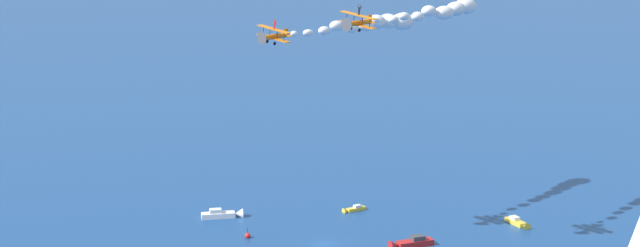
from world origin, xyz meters
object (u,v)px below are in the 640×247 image
(motorboat_ahead, at_px, (409,243))
(biplane_lead, at_px, (358,22))
(motorboat_far_stbd, at_px, (224,214))
(wingwalker_wingman, at_px, (275,24))
(wingwalker_lead, at_px, (359,9))
(biplane_wingman, at_px, (274,36))
(motorboat_offshore, at_px, (353,209))
(motorboat_trailing, at_px, (518,223))
(marker_buoy, at_px, (248,236))

(motorboat_ahead, relative_size, biplane_lead, 1.29)
(motorboat_far_stbd, xyz_separation_m, wingwalker_wingman, (-14.72, -10.66, 39.45))
(wingwalker_lead, distance_m, biplane_wingman, 17.14)
(motorboat_far_stbd, distance_m, biplane_lead, 52.13)
(wingwalker_lead, relative_size, biplane_wingman, 0.27)
(motorboat_offshore, xyz_separation_m, motorboat_ahead, (-21.92, -8.90, 0.26))
(motorboat_trailing, relative_size, biplane_wingman, 0.98)
(marker_buoy, height_order, wingwalker_lead, wingwalker_lead)
(motorboat_trailing, distance_m, biplane_lead, 53.99)
(motorboat_ahead, distance_m, biplane_wingman, 44.63)
(biplane_lead, distance_m, wingwalker_lead, 2.19)
(motorboat_trailing, bearing_deg, marker_buoy, 96.68)
(motorboat_far_stbd, height_order, wingwalker_wingman, wingwalker_wingman)
(motorboat_far_stbd, height_order, motorboat_trailing, motorboat_far_stbd)
(motorboat_far_stbd, bearing_deg, motorboat_trailing, -96.49)
(biplane_lead, distance_m, wingwalker_wingman, 15.79)
(wingwalker_lead, height_order, biplane_wingman, wingwalker_lead)
(motorboat_offshore, bearing_deg, biplane_lead, 177.87)
(motorboat_far_stbd, distance_m, marker_buoy, 13.64)
(motorboat_offshore, distance_m, motorboat_ahead, 23.66)
(biplane_lead, bearing_deg, marker_buoy, 65.51)
(motorboat_trailing, height_order, motorboat_ahead, motorboat_ahead)
(motorboat_offshore, relative_size, motorboat_trailing, 0.77)
(motorboat_offshore, height_order, motorboat_trailing, motorboat_trailing)
(motorboat_trailing, distance_m, motorboat_ahead, 25.38)
(marker_buoy, relative_size, biplane_wingman, 0.32)
(marker_buoy, xyz_separation_m, wingwalker_wingman, (-2.14, -5.41, 39.70))
(marker_buoy, distance_m, biplane_lead, 46.05)
(motorboat_trailing, relative_size, wingwalker_lead, 3.63)
(motorboat_ahead, bearing_deg, marker_buoy, 78.93)
(motorboat_trailing, distance_m, marker_buoy, 52.27)
(motorboat_trailing, height_order, wingwalker_lead, wingwalker_lead)
(motorboat_offshore, bearing_deg, motorboat_far_stbd, 97.88)
(biplane_lead, bearing_deg, motorboat_ahead, -72.09)
(marker_buoy, xyz_separation_m, wingwalker_lead, (-9.14, -19.83, 42.86))
(motorboat_far_stbd, bearing_deg, biplane_wingman, -144.24)
(motorboat_offshore, xyz_separation_m, wingwalker_wingman, (-18.30, 15.15, 39.70))
(motorboat_offshore, bearing_deg, marker_buoy, 128.16)
(motorboat_far_stbd, relative_size, motorboat_ahead, 0.98)
(motorboat_trailing, bearing_deg, wingwalker_wingman, 100.03)
(motorboat_offshore, xyz_separation_m, wingwalker_lead, (-25.30, 0.73, 42.85))
(motorboat_trailing, bearing_deg, biplane_lead, 114.96)
(motorboat_far_stbd, height_order, motorboat_ahead, motorboat_ahead)
(biplane_lead, relative_size, wingwalker_wingman, 3.72)
(motorboat_trailing, xyz_separation_m, biplane_wingman, (-8.03, 46.70, 37.42))
(motorboat_ahead, bearing_deg, motorboat_far_stbd, 62.14)
(wingwalker_wingman, bearing_deg, biplane_lead, -115.57)
(motorboat_trailing, distance_m, biplane_wingman, 60.38)
(motorboat_offshore, height_order, wingwalker_lead, wingwalker_lead)
(biplane_lead, xyz_separation_m, biplane_wingman, (7.00, 14.42, -3.16))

